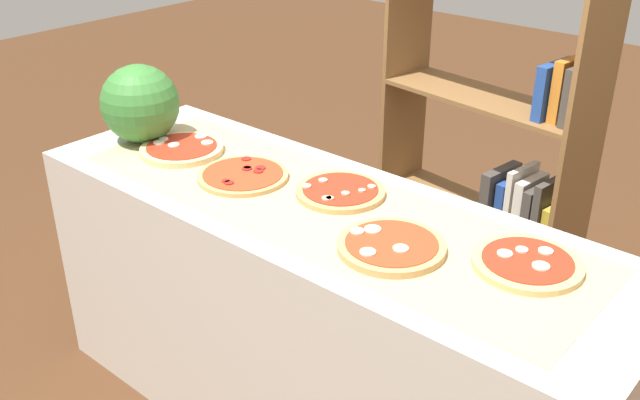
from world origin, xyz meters
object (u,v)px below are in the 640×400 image
Objects in this scene: watermelon at (140,104)px; bookshelf at (501,172)px; pizza_mozzarella_4 at (527,263)px; pizza_pepperoni_1 at (243,175)px; pizza_mozzarella_0 at (182,149)px; pizza_mozzarella_3 at (391,246)px; pizza_mushroom_2 at (340,191)px.

bookshelf reaches higher than watermelon.
pizza_mozzarella_4 is 1.50m from watermelon.
pizza_mozzarella_4 reaches higher than pizza_pepperoni_1.
pizza_mozzarella_4 is at bearing 4.29° from watermelon.
pizza_mozzarella_0 is at bearing -175.73° from pizza_mozzarella_4.
pizza_mozzarella_3 is 0.20× the size of bookshelf.
pizza_pepperoni_1 is 0.54m from watermelon.
watermelon is 0.19× the size of bookshelf.
pizza_mozzarella_4 is (1.29, 0.10, -0.00)m from pizza_mozzarella_0.
watermelon is (-0.20, -0.02, 0.13)m from pizza_mozzarella_0.
watermelon reaches higher than pizza_pepperoni_1.
pizza_mushroom_2 is at bearing 19.59° from pizza_pepperoni_1.
bookshelf is at bearing 44.45° from watermelon.
pizza_mozzarella_0 and pizza_mozzarella_3 have the same top height.
watermelon reaches higher than pizza_mozzarella_0.
bookshelf reaches higher than pizza_mozzarella_0.
pizza_mushroom_2 is 0.65m from pizza_mozzarella_4.
pizza_mushroom_2 is 0.95× the size of pizza_mozzarella_3.
pizza_pepperoni_1 is at bearing -115.64° from bookshelf.
pizza_mozzarella_0 is 0.24m from watermelon.
bookshelf is (0.78, 0.95, -0.19)m from pizza_mozzarella_0.
bookshelf is (0.98, 0.97, -0.32)m from watermelon.
pizza_mozzarella_3 is 1.03× the size of pizza_mozzarella_4.
pizza_mozzarella_0 reaches higher than pizza_pepperoni_1.
watermelon is at bearing -171.85° from pizza_mushroom_2.
pizza_mozzarella_3 is 1.05× the size of watermelon.
pizza_pepperoni_1 is at bearing 174.74° from pizza_mozzarella_3.
pizza_mozzarella_3 is at bearing -5.26° from pizza_pepperoni_1.
pizza_mushroom_2 reaches higher than pizza_pepperoni_1.
watermelon is (-1.17, 0.05, 0.13)m from pizza_mozzarella_3.
watermelon is at bearing -135.55° from bookshelf.
pizza_mozzarella_0 reaches higher than pizza_mushroom_2.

